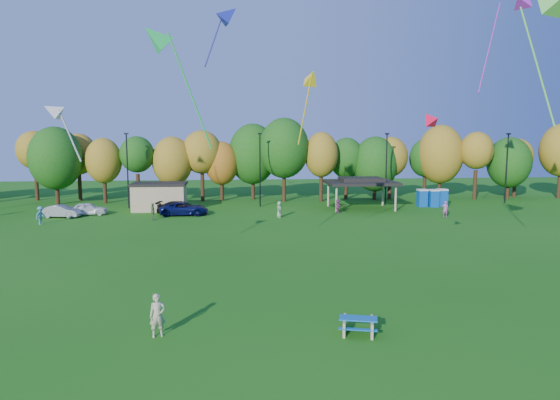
{
  "coord_description": "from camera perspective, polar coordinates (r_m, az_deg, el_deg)",
  "views": [
    {
      "loc": [
        -1.28,
        -21.53,
        8.58
      ],
      "look_at": [
        1.3,
        6.0,
        5.09
      ],
      "focal_mm": 32.0,
      "sensor_mm": 36.0,
      "label": 1
    }
  ],
  "objects": [
    {
      "name": "far_person_3",
      "position": [
        54.66,
        -25.68,
        -1.6
      ],
      "size": [
        1.13,
        1.34,
        1.8
      ],
      "primitive_type": "imported",
      "rotation": [
        0.0,
        0.0,
        1.1
      ],
      "color": "teal",
      "rests_on": "ground"
    },
    {
      "name": "kite_flyer",
      "position": [
        22.69,
        -13.83,
        -12.68
      ],
      "size": [
        0.79,
        0.62,
        1.89
      ],
      "primitive_type": "imported",
      "rotation": [
        0.0,
        0.0,
        0.28
      ],
      "color": "tan",
      "rests_on": "ground"
    },
    {
      "name": "kite_0",
      "position": [
        35.48,
        3.56,
        13.72
      ],
      "size": [
        1.92,
        3.24,
        5.45
      ],
      "color": "yellow"
    },
    {
      "name": "far_person_4",
      "position": [
        53.54,
        -0.08,
        -1.08
      ],
      "size": [
        0.85,
        1.01,
        1.76
      ],
      "primitive_type": "imported",
      "rotation": [
        0.0,
        0.0,
        1.17
      ],
      "color": "#80A16E",
      "rests_on": "ground"
    },
    {
      "name": "pavilion",
      "position": [
        60.73,
        9.24,
        2.04
      ],
      "size": [
        8.2,
        6.2,
        3.77
      ],
      "color": "tan",
      "rests_on": "ground"
    },
    {
      "name": "far_person_5",
      "position": [
        57.03,
        6.63,
        -0.69
      ],
      "size": [
        0.66,
        1.55,
        1.62
      ],
      "primitive_type": "imported",
      "rotation": [
        0.0,
        0.0,
        1.7
      ],
      "color": "#8D3B70",
      "rests_on": "ground"
    },
    {
      "name": "ground",
      "position": [
        23.21,
        -1.87,
        -14.51
      ],
      "size": [
        160.0,
        160.0,
        0.0
      ],
      "primitive_type": "plane",
      "color": "#19600F",
      "rests_on": "ground"
    },
    {
      "name": "tree_line",
      "position": [
        67.1,
        -5.15,
        4.89
      ],
      "size": [
        93.57,
        10.55,
        11.15
      ],
      "color": "black",
      "rests_on": "ground"
    },
    {
      "name": "kite_11",
      "position": [
        38.37,
        -5.79,
        20.28
      ],
      "size": [
        3.03,
        1.83,
        4.69
      ],
      "color": "navy"
    },
    {
      "name": "lamp_posts",
      "position": [
        61.73,
        -2.31,
        3.77
      ],
      "size": [
        64.5,
        0.25,
        9.09
      ],
      "color": "black",
      "rests_on": "ground"
    },
    {
      "name": "car_a",
      "position": [
        59.22,
        -21.1,
        -0.94
      ],
      "size": [
        4.23,
        2.01,
        1.4
      ],
      "primitive_type": "imported",
      "rotation": [
        0.0,
        0.0,
        1.66
      ],
      "color": "white",
      "rests_on": "ground"
    },
    {
      "name": "kite_9",
      "position": [
        31.3,
        -14.08,
        17.48
      ],
      "size": [
        4.55,
        2.2,
        7.58
      ],
      "color": "green"
    },
    {
      "name": "car_d",
      "position": [
        56.4,
        -11.29,
        -0.92
      ],
      "size": [
        5.46,
        2.79,
        1.52
      ],
      "primitive_type": "imported",
      "rotation": [
        0.0,
        0.0,
        1.44
      ],
      "color": "black",
      "rests_on": "ground"
    },
    {
      "name": "car_c",
      "position": [
        56.09,
        -10.91,
        -0.98
      ],
      "size": [
        5.35,
        2.54,
        1.47
      ],
      "primitive_type": "imported",
      "rotation": [
        0.0,
        0.0,
        1.59
      ],
      "color": "#0C124D",
      "rests_on": "ground"
    },
    {
      "name": "far_person_0",
      "position": [
        53.46,
        -14.33,
        -1.29
      ],
      "size": [
        0.65,
        1.13,
        1.81
      ],
      "primitive_type": "imported",
      "rotation": [
        0.0,
        0.0,
        1.78
      ],
      "color": "#5A7A4B",
      "rests_on": "ground"
    },
    {
      "name": "porta_potties",
      "position": [
        64.74,
        17.04,
        0.24
      ],
      "size": [
        3.75,
        1.62,
        2.18
      ],
      "color": "#0C49A4",
      "rests_on": "ground"
    },
    {
      "name": "utility_building",
      "position": [
        60.57,
        -13.6,
        0.41
      ],
      "size": [
        6.3,
        4.3,
        3.25
      ],
      "color": "tan",
      "rests_on": "ground"
    },
    {
      "name": "picnic_table",
      "position": [
        22.83,
        8.92,
        -13.86
      ],
      "size": [
        1.94,
        1.73,
        0.71
      ],
      "rotation": [
        0.0,
        0.0,
        -0.25
      ],
      "color": "tan",
      "rests_on": "ground"
    },
    {
      "name": "kite_10",
      "position": [
        30.05,
        -24.58,
        9.2
      ],
      "size": [
        2.15,
        1.1,
        3.45
      ],
      "color": "#AFAFAF"
    },
    {
      "name": "car_b",
      "position": [
        58.49,
        -23.71,
        -1.19
      ],
      "size": [
        4.25,
        2.06,
        1.34
      ],
      "primitive_type": "imported",
      "rotation": [
        0.0,
        0.0,
        1.41
      ],
      "color": "#97979C",
      "rests_on": "ground"
    },
    {
      "name": "kite_6",
      "position": [
        28.91,
        16.69,
        8.88
      ],
      "size": [
        1.33,
        1.44,
        1.17
      ],
      "color": "red"
    },
    {
      "name": "far_person_2",
      "position": [
        56.76,
        18.36,
        -0.98
      ],
      "size": [
        0.73,
        0.58,
        1.74
      ],
      "primitive_type": "imported",
      "rotation": [
        0.0,
        0.0,
        2.86
      ],
      "color": "#BB589B",
      "rests_on": "ground"
    }
  ]
}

